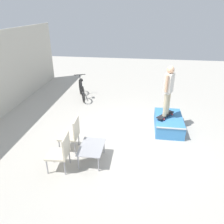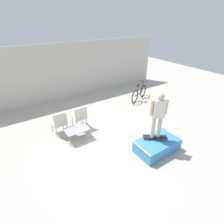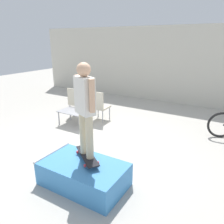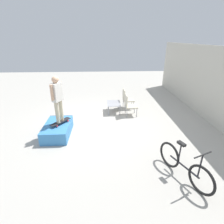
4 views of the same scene
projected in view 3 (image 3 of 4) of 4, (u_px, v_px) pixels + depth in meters
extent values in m
plane|color=#B7B2A8|center=(88.00, 146.00, 5.32)|extent=(24.00, 24.00, 0.00)
cube|color=beige|center=(159.00, 65.00, 8.81)|extent=(12.00, 0.06, 3.00)
cube|color=#3D84C6|center=(84.00, 174.00, 3.85)|extent=(1.48, 0.88, 0.43)
cylinder|color=#B7B7BC|center=(52.00, 153.00, 4.14)|extent=(0.05, 0.88, 0.05)
cube|color=black|center=(87.00, 155.00, 3.87)|extent=(0.77, 0.64, 0.02)
cylinder|color=red|center=(98.00, 163.00, 3.70)|extent=(0.06, 0.06, 0.05)
cylinder|color=red|center=(85.00, 166.00, 3.62)|extent=(0.06, 0.06, 0.05)
cylinder|color=red|center=(89.00, 150.00, 4.14)|extent=(0.06, 0.06, 0.05)
cylinder|color=red|center=(77.00, 152.00, 4.06)|extent=(0.06, 0.06, 0.05)
cylinder|color=#C6B793|center=(83.00, 133.00, 3.83)|extent=(0.13, 0.13, 0.77)
cylinder|color=#C6B793|center=(89.00, 137.00, 3.66)|extent=(0.13, 0.13, 0.77)
cube|color=silver|center=(85.00, 96.00, 3.52)|extent=(0.43, 0.34, 0.61)
cylinder|color=#D8A884|center=(78.00, 90.00, 3.70)|extent=(0.09, 0.09, 0.52)
cylinder|color=#D8A884|center=(92.00, 96.00, 3.32)|extent=(0.09, 0.09, 0.52)
sphere|color=#D8A884|center=(84.00, 70.00, 3.39)|extent=(0.23, 0.23, 0.23)
cube|color=#9E9EA3|center=(74.00, 111.00, 6.53)|extent=(0.89, 0.61, 0.02)
cylinder|color=#9E9EA3|center=(59.00, 118.00, 6.58)|extent=(0.04, 0.04, 0.42)
cylinder|color=#9E9EA3|center=(79.00, 123.00, 6.20)|extent=(0.04, 0.04, 0.42)
cylinder|color=#9E9EA3|center=(70.00, 114.00, 7.00)|extent=(0.04, 0.04, 0.42)
cylinder|color=#9E9EA3|center=(90.00, 118.00, 6.62)|extent=(0.04, 0.04, 0.42)
cylinder|color=#99999E|center=(88.00, 109.00, 7.52)|extent=(0.03, 0.03, 0.40)
cylinder|color=#99999E|center=(78.00, 107.00, 7.71)|extent=(0.03, 0.03, 0.40)
cylinder|color=#99999E|center=(81.00, 112.00, 7.15)|extent=(0.03, 0.03, 0.40)
cylinder|color=#99999E|center=(70.00, 110.00, 7.34)|extent=(0.03, 0.03, 0.40)
cube|color=beige|center=(79.00, 103.00, 7.36)|extent=(0.55, 0.55, 0.05)
cube|color=beige|center=(74.00, 97.00, 7.07)|extent=(0.52, 0.07, 0.52)
cylinder|color=#99999E|center=(110.00, 113.00, 7.10)|extent=(0.03, 0.03, 0.40)
cylinder|color=#99999E|center=(98.00, 111.00, 7.30)|extent=(0.03, 0.03, 0.40)
cylinder|color=#99999E|center=(103.00, 117.00, 6.73)|extent=(0.03, 0.03, 0.40)
cylinder|color=#99999E|center=(91.00, 115.00, 6.93)|extent=(0.03, 0.03, 0.40)
cube|color=beige|center=(100.00, 107.00, 6.94)|extent=(0.54, 0.54, 0.05)
cube|color=beige|center=(96.00, 100.00, 6.65)|extent=(0.52, 0.06, 0.52)
torus|color=black|center=(221.00, 125.00, 5.69)|extent=(0.67, 0.32, 0.70)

